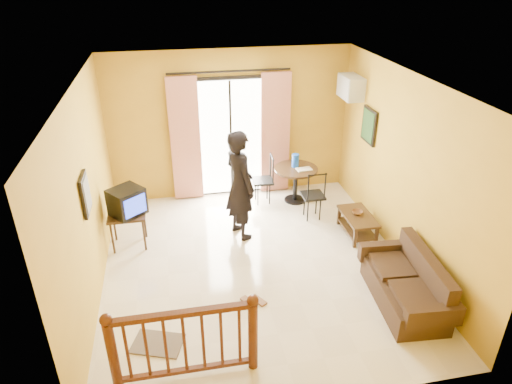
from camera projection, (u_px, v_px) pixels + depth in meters
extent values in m
plane|color=beige|center=(256.00, 265.00, 6.99)|extent=(5.00, 5.00, 0.00)
plane|color=white|center=(256.00, 83.00, 5.70)|extent=(5.00, 5.00, 0.00)
plane|color=#B78C23|center=(230.00, 125.00, 8.52)|extent=(4.50, 0.00, 4.50)
plane|color=#B78C23|center=(308.00, 302.00, 4.16)|extent=(4.50, 0.00, 4.50)
plane|color=#B78C23|center=(87.00, 198.00, 5.96)|extent=(0.00, 5.00, 5.00)
plane|color=#B78C23|center=(405.00, 170.00, 6.73)|extent=(0.00, 5.00, 5.00)
cube|color=black|center=(231.00, 138.00, 8.62)|extent=(1.34, 0.03, 2.34)
cube|color=white|center=(231.00, 139.00, 8.59)|extent=(1.20, 0.04, 2.20)
cube|color=black|center=(231.00, 139.00, 8.58)|extent=(0.04, 0.02, 2.20)
cube|color=beige|center=(185.00, 140.00, 8.38)|extent=(0.55, 0.08, 2.35)
cube|color=beige|center=(275.00, 134.00, 8.67)|extent=(0.55, 0.08, 2.35)
cylinder|color=black|center=(229.00, 71.00, 7.97)|extent=(2.20, 0.04, 0.04)
cube|color=black|center=(127.00, 215.00, 7.22)|extent=(0.59, 0.49, 0.04)
cylinder|color=black|center=(112.00, 238.00, 7.14)|extent=(0.04, 0.04, 0.57)
cylinder|color=black|center=(144.00, 235.00, 7.22)|extent=(0.04, 0.04, 0.57)
cylinder|color=black|center=(114.00, 225.00, 7.48)|extent=(0.04, 0.04, 0.57)
cylinder|color=black|center=(145.00, 222.00, 7.56)|extent=(0.04, 0.04, 0.57)
cube|color=black|center=(127.00, 202.00, 7.11)|extent=(0.64, 0.63, 0.43)
cube|color=blue|center=(135.00, 206.00, 6.99)|extent=(0.31, 0.25, 0.31)
cube|color=black|center=(85.00, 194.00, 5.72)|extent=(0.04, 0.42, 0.52)
cube|color=#534E47|center=(87.00, 194.00, 5.72)|extent=(0.01, 0.34, 0.44)
cylinder|color=black|center=(296.00, 169.00, 8.53)|extent=(0.82, 0.82, 0.04)
cylinder|color=black|center=(295.00, 185.00, 8.68)|extent=(0.08, 0.08, 0.67)
cylinder|color=black|center=(295.00, 200.00, 8.83)|extent=(0.40, 0.40, 0.03)
cylinder|color=blue|center=(295.00, 161.00, 8.52)|extent=(0.13, 0.13, 0.25)
cube|color=beige|center=(304.00, 169.00, 8.45)|extent=(0.30, 0.21, 0.02)
cube|color=silver|center=(351.00, 87.00, 8.06)|extent=(0.30, 0.60, 0.40)
cube|color=gray|center=(343.00, 88.00, 8.03)|extent=(0.02, 0.56, 0.36)
cube|color=black|center=(369.00, 126.00, 7.74)|extent=(0.04, 0.50, 0.60)
cube|color=black|center=(368.00, 126.00, 7.73)|extent=(0.01, 0.42, 0.52)
cube|color=black|center=(358.00, 216.00, 7.61)|extent=(0.46, 0.83, 0.04)
cube|color=black|center=(357.00, 228.00, 7.72)|extent=(0.42, 0.79, 0.03)
cube|color=black|center=(355.00, 238.00, 7.34)|extent=(0.05, 0.05, 0.35)
cube|color=black|center=(376.00, 236.00, 7.40)|extent=(0.05, 0.05, 0.35)
cube|color=black|center=(339.00, 215.00, 7.98)|extent=(0.05, 0.05, 0.35)
cube|color=black|center=(359.00, 213.00, 8.04)|extent=(0.05, 0.05, 0.35)
imported|color=brown|center=(357.00, 212.00, 7.63)|extent=(0.20, 0.20, 0.06)
cube|color=#322013|center=(403.00, 292.00, 6.15)|extent=(0.82, 1.48, 0.36)
cube|color=#322013|center=(426.00, 271.00, 6.06)|extent=(0.27, 1.43, 0.49)
cube|color=#322013|center=(433.00, 316.00, 5.46)|extent=(0.72, 0.20, 0.27)
cube|color=#322013|center=(383.00, 251.00, 6.67)|extent=(0.72, 0.20, 0.27)
cube|color=#322013|center=(414.00, 295.00, 5.78)|extent=(0.53, 0.62, 0.09)
cube|color=#322013|center=(392.00, 266.00, 6.32)|extent=(0.53, 0.62, 0.09)
imported|color=black|center=(240.00, 185.00, 7.35)|extent=(0.66, 0.79, 1.85)
cylinder|color=#471E0F|center=(113.00, 357.00, 4.79)|extent=(0.11, 0.11, 0.92)
cylinder|color=#471E0F|center=(253.00, 336.00, 5.05)|extent=(0.11, 0.11, 0.92)
sphere|color=#471E0F|center=(106.00, 320.00, 4.56)|extent=(0.13, 0.13, 0.13)
sphere|color=#471E0F|center=(253.00, 301.00, 4.82)|extent=(0.13, 0.13, 0.13)
cube|color=#471E0F|center=(182.00, 314.00, 4.71)|extent=(1.55, 0.08, 0.06)
cube|color=#471E0F|center=(187.00, 370.00, 5.09)|extent=(1.55, 0.06, 0.05)
cube|color=#5F544C|center=(158.00, 344.00, 5.55)|extent=(0.70, 0.58, 0.02)
cube|color=brown|center=(248.00, 302.00, 6.22)|extent=(0.22, 0.27, 0.03)
cube|color=brown|center=(259.00, 300.00, 6.24)|extent=(0.22, 0.27, 0.03)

